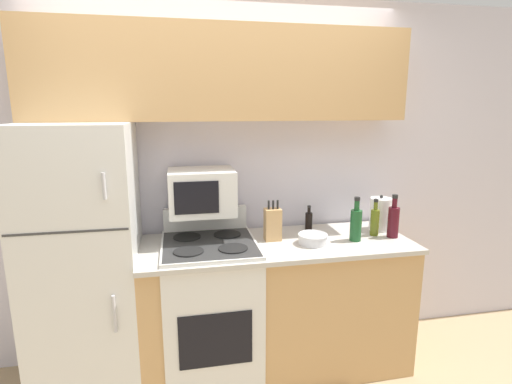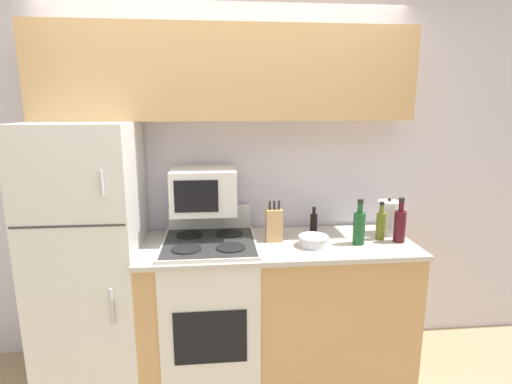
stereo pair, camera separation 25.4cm
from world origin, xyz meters
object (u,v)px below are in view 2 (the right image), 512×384
Objects in this scene: bottle_wine_green at (359,227)px; bottle_wine_red at (400,225)px; refrigerator at (91,258)px; microwave at (204,190)px; stove at (211,306)px; bowl at (313,240)px; bottle_soy_sauce at (314,222)px; knife_block at (274,225)px; kettle at (388,217)px; bottle_olive_oil at (381,225)px.

bottle_wine_green is 0.28m from bottle_wine_red.
microwave is at bearing 8.88° from refrigerator.
stove reaches higher than bowl.
bottle_wine_red is at bearing -2.35° from refrigerator.
microwave is (0.73, 0.11, 0.40)m from refrigerator.
refrigerator is at bearing -172.65° from bottle_soy_sauce.
refrigerator is 4.03× the size of microwave.
microwave is 0.52m from knife_block.
microwave is 0.79m from bowl.
kettle is (0.51, -0.10, 0.05)m from bottle_soy_sauce.
knife_block is 0.83m from bottle_wine_red.
bottle_wine_red is (0.28, 0.02, 0.00)m from bottle_wine_green.
stove reaches higher than bottle_soy_sauce.
kettle is at bearing 91.07° from bottle_wine_red.
knife_block is (1.19, 0.02, 0.18)m from refrigerator.
refrigerator is at bearing -178.96° from knife_block.
kettle is (1.28, -0.02, -0.22)m from microwave.
microwave reaches higher than bottle_wine_red.
knife_block is 1.06× the size of kettle.
refrigerator is at bearing -177.40° from kettle.
stove is 5.68× the size of bowl.
refrigerator is 2.03m from bottle_wine_red.
bottle_wine_red is at bearing -88.93° from kettle.
bottle_olive_oil and kettle have the same top height.
bottle_wine_red reaches higher than bottle_soy_sauce.
bottle_soy_sauce is at bearing 5.89° from microwave.
refrigerator is 1.55× the size of stove.
stove is at bearing 177.11° from bottle_wine_red.
knife_block is at bearing -11.35° from microwave.
bottle_soy_sauce is at bearing 7.35° from refrigerator.
kettle is (0.10, 0.11, 0.02)m from bottle_olive_oil.
refrigerator is 2.03m from kettle.
refrigerator is 1.53m from bottle_soy_sauce.
stove is 1.38m from bottle_wine_red.
bottle_olive_oil reaches higher than bowl.
stove is at bearing -174.94° from kettle.
refrigerator is 1.44m from bowl.
bottle_wine_red reaches higher than stove.
kettle reaches higher than bottle_soy_sauce.
stove is 4.29× the size of kettle.
bottle_soy_sauce is 0.69× the size of bottle_olive_oil.
stove is 1.27m from bottle_olive_oil.
refrigerator is 0.85m from stove.
bottle_olive_oil is 0.12m from bottle_wine_red.
bottle_wine_green is at bearing 1.40° from bowl.
refrigerator is at bearing 176.71° from bottle_wine_green.
bottle_olive_oil is 1.00× the size of kettle.
bottle_olive_oil is 0.15m from kettle.
knife_block is at bearing 1.04° from refrigerator.
bottle_wine_green is (0.54, -0.12, 0.01)m from knife_block.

